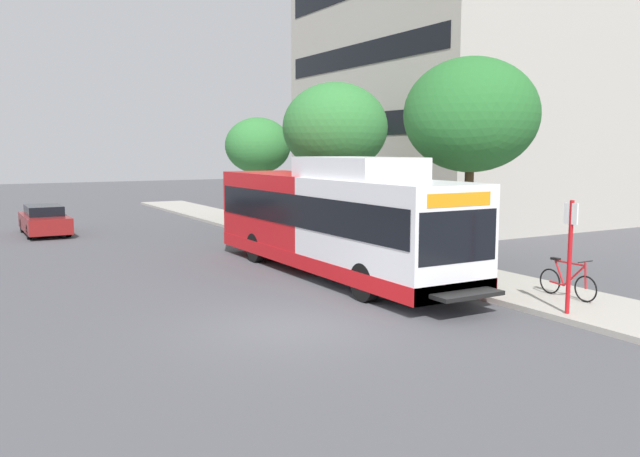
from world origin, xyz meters
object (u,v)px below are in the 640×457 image
(parked_car_far_lane, at_px, (45,220))
(transit_bus, at_px, (333,220))
(bus_stop_sign_pole, at_px, (570,248))
(street_tree_far_block, at_px, (258,146))
(street_tree_near_stop, at_px, (471,115))
(bicycle_parked, at_px, (568,281))
(street_tree_mid_block, at_px, (335,128))

(parked_car_far_lane, bearing_deg, transit_bus, -66.16)
(bus_stop_sign_pole, distance_m, street_tree_far_block, 21.93)
(bus_stop_sign_pole, distance_m, parked_car_far_lane, 23.61)
(parked_car_far_lane, bearing_deg, street_tree_far_block, -1.88)
(street_tree_near_stop, bearing_deg, bus_stop_sign_pole, -109.07)
(bicycle_parked, relative_size, street_tree_near_stop, 0.27)
(bicycle_parked, xyz_separation_m, street_tree_mid_block, (0.86, 12.86, 4.21))
(bicycle_parked, distance_m, street_tree_mid_block, 13.56)
(street_tree_far_block, bearing_deg, bus_stop_sign_pole, -95.53)
(street_tree_far_block, distance_m, parked_car_far_lane, 11.05)
(transit_bus, xyz_separation_m, bicycle_parked, (3.20, -6.21, -1.14))
(transit_bus, height_order, parked_car_far_lane, transit_bus)
(transit_bus, height_order, street_tree_mid_block, street_tree_mid_block)
(street_tree_far_block, bearing_deg, street_tree_mid_block, -89.53)
(bus_stop_sign_pole, bearing_deg, transit_bus, 104.58)
(bus_stop_sign_pole, relative_size, street_tree_near_stop, 0.40)
(street_tree_near_stop, xyz_separation_m, parked_car_far_lane, (-10.27, 16.66, -4.24))
(transit_bus, distance_m, street_tree_mid_block, 8.38)
(street_tree_far_block, height_order, parked_car_far_lane, street_tree_far_block)
(bus_stop_sign_pole, distance_m, street_tree_near_stop, 6.56)
(street_tree_mid_block, bearing_deg, bus_stop_sign_pole, -98.82)
(transit_bus, bearing_deg, street_tree_far_block, 74.47)
(transit_bus, xyz_separation_m, street_tree_near_stop, (3.76, -1.92, 3.20))
(transit_bus, relative_size, street_tree_far_block, 2.28)
(transit_bus, distance_m, parked_car_far_lane, 16.15)
(transit_bus, relative_size, parked_car_far_lane, 2.72)
(bus_stop_sign_pole, xyz_separation_m, parked_car_far_lane, (-8.41, 22.04, -0.99))
(street_tree_near_stop, xyz_separation_m, street_tree_mid_block, (0.30, 8.57, -0.13))
(bicycle_parked, distance_m, parked_car_far_lane, 23.10)
(street_tree_near_stop, height_order, street_tree_far_block, street_tree_near_stop)
(street_tree_mid_block, bearing_deg, transit_bus, -121.43)
(street_tree_near_stop, distance_m, street_tree_mid_block, 8.57)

